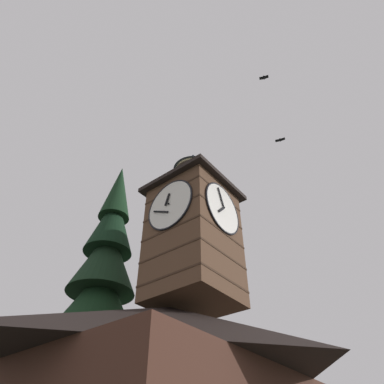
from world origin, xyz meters
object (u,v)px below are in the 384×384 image
Objects in this scene: clock_tower at (193,231)px; flying_bird_high at (264,78)px; moon at (63,369)px; pine_tree_behind at (94,329)px; flying_bird_low at (280,140)px.

clock_tower is 12.23m from flying_bird_high.
moon is 3.36× the size of flying_bird_high.
flying_bird_high is (-2.11, 11.17, 15.14)m from pine_tree_behind.
pine_tree_behind is at bearing -81.70° from clock_tower.
flying_bird_high reaches higher than flying_bird_low.
flying_bird_high is at bearing 100.72° from pine_tree_behind.
pine_tree_behind is 29.56× the size of flying_bird_high.
clock_tower reaches higher than moon.
flying_bird_low is (-4.71, 4.18, 8.41)m from clock_tower.
clock_tower is 34.20m from moon.
pine_tree_behind is at bearing -61.17° from flying_bird_low.
flying_bird_low reaches higher than clock_tower.
flying_bird_low is at bearing 138.42° from clock_tower.
pine_tree_behind is 8.80× the size of moon.
clock_tower is 0.51× the size of pine_tree_behind.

